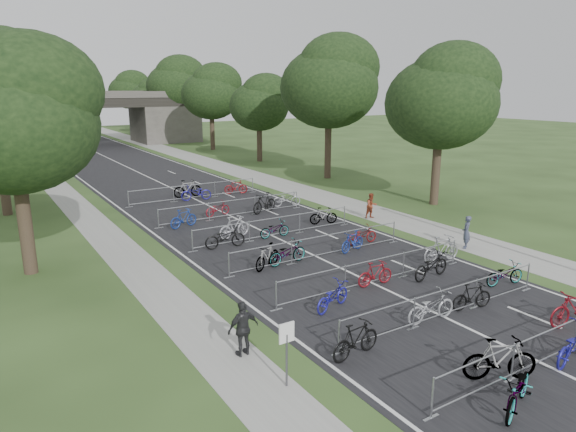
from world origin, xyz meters
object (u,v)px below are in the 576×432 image
pedestrian_b (371,206)px  pedestrian_c (243,329)px  bike_2 (573,344)px  park_sign (287,343)px  overpass_bridge (80,119)px  bike_0 (519,391)px  bike_1 (500,359)px  pedestrian_a (466,232)px

pedestrian_b → pedestrian_c: size_ratio=0.90×
bike_2 → pedestrian_b: size_ratio=1.37×
park_sign → pedestrian_b: bearing=42.0°
park_sign → overpass_bridge: bearing=83.7°
bike_0 → pedestrian_c: bearing=-165.3°
bike_0 → bike_1: bearing=122.5°
park_sign → pedestrian_a: park_sign is taller
pedestrian_a → pedestrian_c: bearing=-22.1°
bike_2 → pedestrian_c: pedestrian_c is taller
park_sign → bike_1: bearing=-29.2°
park_sign → pedestrian_a: size_ratio=1.13×
bike_2 → pedestrian_a: bearing=-44.5°
bike_2 → pedestrian_c: bearing=46.1°
bike_0 → pedestrian_b: size_ratio=1.36×
park_sign → bike_0: (4.20, -3.91, -0.73)m
overpass_bridge → bike_0: 66.03m
overpass_bridge → bike_2: 65.38m
bike_1 → pedestrian_c: (-5.22, 4.84, 0.24)m
pedestrian_c → overpass_bridge: bearing=-99.4°
pedestrian_b → overpass_bridge: bearing=104.4°
pedestrian_b → pedestrian_c: 17.33m
park_sign → pedestrian_c: 2.10m
pedestrian_c → park_sign: bearing=93.3°
bike_2 → park_sign: bearing=57.0°
bike_1 → pedestrian_a: pedestrian_a is taller
park_sign → bike_1: 5.77m
bike_1 → pedestrian_a: 11.98m
pedestrian_a → pedestrian_b: pedestrian_a is taller
bike_1 → pedestrian_b: bearing=-1.2°
bike_0 → bike_1: size_ratio=1.01×
overpass_bridge → park_sign: overpass_bridge is taller
overpass_bridge → park_sign: (-6.80, -62.00, -2.27)m
bike_0 → pedestrian_c: size_ratio=1.22×
overpass_bridge → bike_1: overpass_bridge is taller
pedestrian_b → park_sign: bearing=-131.5°
park_sign → pedestrian_b: park_sign is taller
bike_1 → pedestrian_a: bearing=-18.0°
bike_1 → pedestrian_c: bearing=75.8°
park_sign → pedestrian_c: bearing=96.0°
overpass_bridge → pedestrian_c: size_ratio=18.25×
overpass_bridge → pedestrian_a: 57.06m
pedestrian_a → pedestrian_c: 14.34m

